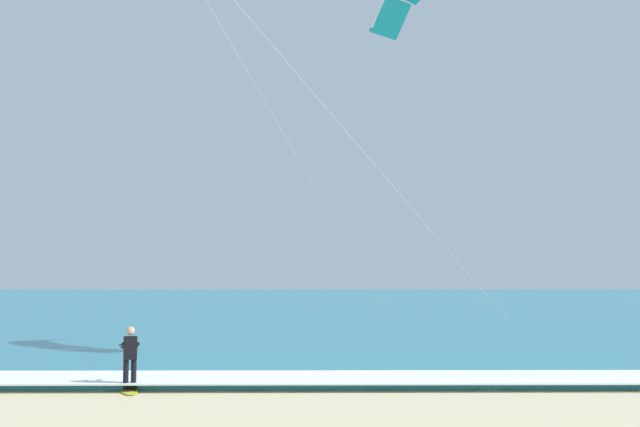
# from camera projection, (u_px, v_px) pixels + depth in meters

# --- Properties ---
(sea) EXTENTS (200.00, 120.00, 0.20)m
(sea) POSITION_uv_depth(u_px,v_px,m) (307.00, 302.00, 80.06)
(sea) COLOR teal
(sea) RESTS_ON ground
(surf_foam) EXTENTS (200.00, 2.80, 0.04)m
(surf_foam) POSITION_uv_depth(u_px,v_px,m) (292.00, 377.00, 21.25)
(surf_foam) COLOR white
(surf_foam) RESTS_ON sea
(surfboard) EXTENTS (0.82, 1.47, 0.09)m
(surfboard) POSITION_uv_depth(u_px,v_px,m) (129.00, 391.00, 20.06)
(surfboard) COLOR yellow
(surfboard) RESTS_ON ground
(kitesurfer) EXTENTS (0.62, 0.61, 1.69)m
(kitesurfer) POSITION_uv_depth(u_px,v_px,m) (130.00, 355.00, 20.15)
(kitesurfer) COLOR black
(kitesurfer) RESTS_ON ground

